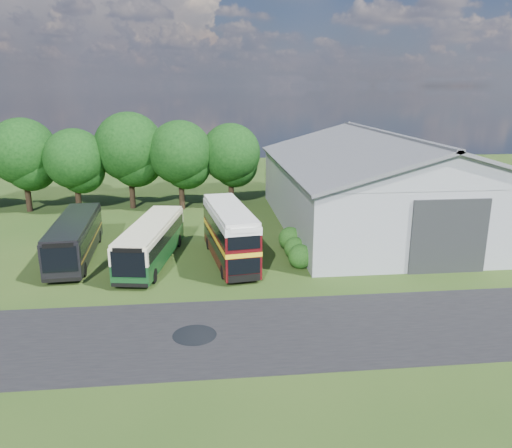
{
  "coord_description": "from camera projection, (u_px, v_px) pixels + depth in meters",
  "views": [
    {
      "loc": [
        -0.87,
        -25.6,
        11.96
      ],
      "look_at": [
        2.77,
        8.0,
        2.6
      ],
      "focal_mm": 35.0,
      "sensor_mm": 36.0,
      "label": 1
    }
  ],
  "objects": [
    {
      "name": "shrub_front",
      "position": [
        300.0,
        267.0,
        34.14
      ],
      "size": [
        1.7,
        1.7,
        1.7
      ],
      "primitive_type": "sphere",
      "color": "#194714",
      "rests_on": "ground"
    },
    {
      "name": "tree_mid",
      "position": [
        129.0,
        147.0,
        49.1
      ],
      "size": [
        6.8,
        6.8,
        9.6
      ],
      "color": "black",
      "rests_on": "ground"
    },
    {
      "name": "tree_left_b",
      "position": [
        75.0,
        159.0,
        47.58
      ],
      "size": [
        5.78,
        5.78,
        8.16
      ],
      "color": "black",
      "rests_on": "ground"
    },
    {
      "name": "tree_right_a",
      "position": [
        180.0,
        153.0,
        48.79
      ],
      "size": [
        6.26,
        6.26,
        8.83
      ],
      "color": "black",
      "rests_on": "ground"
    },
    {
      "name": "tree_left_a",
      "position": [
        23.0,
        152.0,
        47.85
      ],
      "size": [
        6.46,
        6.46,
        9.12
      ],
      "color": "black",
      "rests_on": "ground"
    },
    {
      "name": "tree_right_b",
      "position": [
        231.0,
        153.0,
        50.14
      ],
      "size": [
        5.98,
        5.98,
        8.45
      ],
      "color": "black",
      "rests_on": "ground"
    },
    {
      "name": "storage_shed",
      "position": [
        385.0,
        179.0,
        43.57
      ],
      "size": [
        18.8,
        24.8,
        8.15
      ],
      "color": "gray",
      "rests_on": "ground"
    },
    {
      "name": "bus_maroon_double",
      "position": [
        230.0,
        235.0,
        34.7
      ],
      "size": [
        3.58,
        9.47,
        3.97
      ],
      "rotation": [
        0.0,
        0.0,
        0.14
      ],
      "color": "black",
      "rests_on": "ground"
    },
    {
      "name": "bus_green_single",
      "position": [
        151.0,
        242.0,
        34.64
      ],
      "size": [
        4.14,
        10.68,
        2.88
      ],
      "rotation": [
        0.0,
        0.0,
        -0.17
      ],
      "color": "black",
      "rests_on": "ground"
    },
    {
      "name": "shrub_back",
      "position": [
        290.0,
        249.0,
        37.98
      ],
      "size": [
        1.8,
        1.8,
        1.8
      ],
      "primitive_type": "sphere",
      "color": "#194714",
      "rests_on": "ground"
    },
    {
      "name": "bus_dark_single",
      "position": [
        75.0,
        238.0,
        35.42
      ],
      "size": [
        3.09,
        10.69,
        2.91
      ],
      "rotation": [
        0.0,
        0.0,
        0.06
      ],
      "color": "black",
      "rests_on": "ground"
    },
    {
      "name": "puddle",
      "position": [
        195.0,
        335.0,
        24.78
      ],
      "size": [
        2.2,
        2.2,
        0.01
      ],
      "primitive_type": "cylinder",
      "color": "black",
      "rests_on": "ground"
    },
    {
      "name": "asphalt_road",
      "position": [
        284.0,
        331.0,
        25.25
      ],
      "size": [
        60.0,
        8.0,
        0.02
      ],
      "primitive_type": "cube",
      "color": "black",
      "rests_on": "ground"
    },
    {
      "name": "ground",
      "position": [
        222.0,
        308.0,
        27.81
      ],
      "size": [
        120.0,
        120.0,
        0.0
      ],
      "primitive_type": "plane",
      "color": "#1F3A12",
      "rests_on": "ground"
    },
    {
      "name": "shrub_mid",
      "position": [
        295.0,
        257.0,
        36.06
      ],
      "size": [
        1.6,
        1.6,
        1.6
      ],
      "primitive_type": "sphere",
      "color": "#194714",
      "rests_on": "ground"
    }
  ]
}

